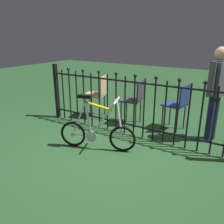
{
  "coord_description": "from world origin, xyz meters",
  "views": [
    {
      "loc": [
        1.75,
        -2.73,
        1.72
      ],
      "look_at": [
        -0.1,
        0.2,
        0.55
      ],
      "focal_mm": 36.74,
      "sensor_mm": 36.0,
      "label": 1
    }
  ],
  "objects": [
    {
      "name": "chair_tan",
      "position": [
        -1.06,
        1.17,
        0.56
      ],
      "size": [
        0.54,
        0.54,
        0.9
      ],
      "color": "black",
      "rests_on": "ground"
    },
    {
      "name": "chair_charcoal",
      "position": [
        -0.19,
        1.19,
        0.55
      ],
      "size": [
        0.43,
        0.43,
        0.88
      ],
      "color": "black",
      "rests_on": "ground"
    },
    {
      "name": "chair_navy",
      "position": [
        0.64,
        1.34,
        0.55
      ],
      "size": [
        0.43,
        0.43,
        0.88
      ],
      "color": "black",
      "rests_on": "ground"
    },
    {
      "name": "bicycle",
      "position": [
        -0.2,
        -0.08,
        0.31
      ],
      "size": [
        1.17,
        0.51,
        0.87
      ],
      "color": "black",
      "rests_on": "ground"
    },
    {
      "name": "person_visitor",
      "position": [
        1.25,
        1.21,
        0.92
      ],
      "size": [
        0.25,
        0.46,
        1.56
      ],
      "color": "#191E3F",
      "rests_on": "ground"
    },
    {
      "name": "iron_fence",
      "position": [
        -0.06,
        0.68,
        0.59
      ],
      "size": [
        3.65,
        0.07,
        1.16
      ],
      "color": "black",
      "rests_on": "ground"
    },
    {
      "name": "ground_plane",
      "position": [
        0.0,
        0.0,
        0.0
      ],
      "size": [
        20.0,
        20.0,
        0.0
      ],
      "primitive_type": "plane",
      "color": "#224624"
    }
  ]
}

